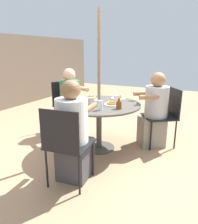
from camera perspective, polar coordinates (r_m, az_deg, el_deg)
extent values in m
plane|color=tan|center=(3.48, 0.00, -9.33)|extent=(12.00, 12.00, 0.00)
cylinder|color=#4C4742|center=(3.48, 0.00, -9.22)|extent=(0.49, 0.49, 0.01)
cylinder|color=#4C4742|center=(3.35, 0.00, -3.98)|extent=(0.08, 0.08, 0.69)
cylinder|color=#4C4742|center=(3.24, 0.00, 1.97)|extent=(1.23, 1.23, 0.02)
cylinder|color=#846B4C|center=(3.18, 0.00, 7.39)|extent=(0.05, 0.05, 2.02)
cylinder|color=black|center=(3.40, 13.39, -6.17)|extent=(0.02, 0.02, 0.46)
cylinder|color=black|center=(3.74, 11.22, -3.98)|extent=(0.02, 0.02, 0.46)
cylinder|color=black|center=(3.56, 19.29, -5.64)|extent=(0.02, 0.02, 0.46)
cylinder|color=black|center=(3.89, 16.68, -3.61)|extent=(0.02, 0.02, 0.46)
cube|color=black|center=(3.57, 15.42, -1.21)|extent=(0.64, 0.64, 0.02)
cube|color=black|center=(3.61, 18.91, 2.45)|extent=(0.37, 0.27, 0.44)
cube|color=gray|center=(3.60, 13.49, -4.93)|extent=(0.49, 0.50, 0.46)
cylinder|color=#B2B2B2|center=(3.49, 14.80, 2.48)|extent=(0.36, 0.36, 0.49)
sphere|color=#A3704C|center=(3.43, 15.21, 8.14)|extent=(0.22, 0.22, 0.22)
cylinder|color=#A3704C|center=(3.26, 12.98, 3.84)|extent=(0.22, 0.28, 0.07)
cylinder|color=#A3704C|center=(3.53, 11.32, 4.81)|extent=(0.22, 0.28, 0.07)
cylinder|color=black|center=(4.09, -4.08, -2.02)|extent=(0.02, 0.02, 0.46)
cylinder|color=black|center=(3.91, -8.96, -3.03)|extent=(0.02, 0.02, 0.46)
cylinder|color=black|center=(4.41, -6.79, -0.75)|extent=(0.02, 0.02, 0.46)
cylinder|color=black|center=(4.24, -11.39, -1.62)|extent=(0.02, 0.02, 0.46)
cube|color=black|center=(4.09, -7.93, 1.37)|extent=(0.62, 0.62, 0.02)
cube|color=black|center=(4.24, -9.47, 4.97)|extent=(0.40, 0.22, 0.44)
cube|color=slate|center=(4.06, -7.04, -2.21)|extent=(0.47, 0.48, 0.46)
cylinder|color=#38754C|center=(3.99, -7.65, 4.58)|extent=(0.35, 0.35, 0.50)
sphere|color=#DBA884|center=(3.93, -7.84, 9.62)|extent=(0.23, 0.23, 0.23)
cylinder|color=#DBA884|center=(3.86, -4.39, 6.13)|extent=(0.22, 0.33, 0.07)
cylinder|color=#DBA884|center=(3.72, -8.13, 5.66)|extent=(0.22, 0.33, 0.07)
cylinder|color=black|center=(2.83, -9.14, -10.61)|extent=(0.02, 0.02, 0.46)
cylinder|color=black|center=(2.68, -1.59, -12.00)|extent=(0.02, 0.02, 0.46)
cylinder|color=black|center=(2.53, -13.50, -14.18)|extent=(0.02, 0.02, 0.46)
cylinder|color=black|center=(2.36, -5.17, -16.13)|extent=(0.02, 0.02, 0.46)
cube|color=black|center=(2.48, -7.55, -8.30)|extent=(0.51, 0.51, 0.02)
cube|color=black|center=(2.22, -10.36, -5.04)|extent=(0.07, 0.44, 0.44)
cube|color=#3D3D42|center=(2.68, -6.23, -12.04)|extent=(0.42, 0.39, 0.46)
cylinder|color=white|center=(2.45, -7.12, -2.46)|extent=(0.36, 0.36, 0.51)
sphere|color=brown|center=(2.36, -7.41, 5.74)|extent=(0.22, 0.22, 0.22)
cylinder|color=brown|center=(2.64, -8.22, 1.66)|extent=(0.31, 0.11, 0.07)
cylinder|color=brown|center=(2.52, -2.30, 1.13)|extent=(0.31, 0.11, 0.07)
cylinder|color=silver|center=(3.59, 5.03, 3.57)|extent=(0.25, 0.25, 0.02)
cylinder|color=tan|center=(3.58, 5.07, 3.77)|extent=(0.15, 0.15, 0.01)
cylinder|color=tan|center=(3.58, 5.04, 3.94)|extent=(0.15, 0.15, 0.01)
cylinder|color=tan|center=(3.58, 5.08, 4.11)|extent=(0.15, 0.15, 0.01)
ellipsoid|color=brown|center=(3.58, 5.05, 4.21)|extent=(0.12, 0.11, 0.00)
cube|color=#F4E084|center=(3.58, 4.95, 4.32)|extent=(0.03, 0.03, 0.01)
cylinder|color=silver|center=(3.48, -2.15, 3.26)|extent=(0.25, 0.25, 0.02)
cylinder|color=tan|center=(3.48, -2.05, 3.50)|extent=(0.17, 0.17, 0.01)
cylinder|color=tan|center=(3.48, -2.19, 3.71)|extent=(0.16, 0.16, 0.01)
cylinder|color=tan|center=(3.47, -2.17, 3.92)|extent=(0.16, 0.16, 0.01)
ellipsoid|color=brown|center=(3.47, -2.16, 4.09)|extent=(0.13, 0.12, 0.00)
cube|color=#F4E084|center=(3.47, -1.96, 4.20)|extent=(0.03, 0.03, 0.01)
cylinder|color=silver|center=(3.16, 3.54, 1.95)|extent=(0.25, 0.25, 0.02)
cylinder|color=tan|center=(3.17, 3.53, 2.20)|extent=(0.16, 0.16, 0.01)
cylinder|color=tan|center=(3.16, 3.58, 2.36)|extent=(0.16, 0.16, 0.01)
cylinder|color=tan|center=(3.16, 3.49, 2.54)|extent=(0.16, 0.16, 0.01)
ellipsoid|color=brown|center=(3.15, 3.55, 2.66)|extent=(0.12, 0.11, 0.00)
cube|color=#F4E084|center=(3.15, 3.58, 2.77)|extent=(0.03, 0.03, 0.01)
cylinder|color=brown|center=(2.95, 5.22, 1.78)|extent=(0.07, 0.07, 0.10)
cylinder|color=brown|center=(2.93, 5.26, 3.18)|extent=(0.03, 0.03, 0.04)
torus|color=brown|center=(2.98, 5.47, 2.21)|extent=(0.05, 0.01, 0.05)
cylinder|color=beige|center=(3.20, -2.08, 2.84)|extent=(0.08, 0.08, 0.09)
cylinder|color=white|center=(3.19, -2.09, 3.72)|extent=(0.09, 0.09, 0.01)
cylinder|color=silver|center=(2.87, 0.33, 1.76)|extent=(0.06, 0.06, 0.13)
cylinder|color=silver|center=(3.34, 4.64, 3.49)|extent=(0.07, 0.07, 0.11)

